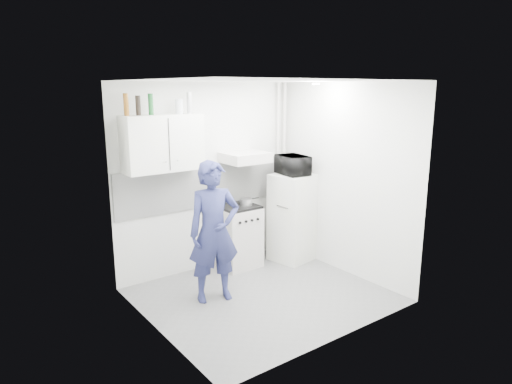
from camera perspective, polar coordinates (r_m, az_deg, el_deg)
floor at (r=5.81m, az=0.85°, el=-12.80°), size 2.80×2.80×0.00m
ceiling at (r=5.24m, az=0.95°, el=13.77°), size 2.80×2.80×0.00m
wall_back at (r=6.39m, az=-5.94°, el=1.83°), size 2.80×0.00×2.80m
wall_left at (r=4.69m, az=-12.84°, el=-2.54°), size 0.00×2.60×2.60m
wall_right at (r=6.31m, az=11.05°, el=1.51°), size 0.00×2.60×2.60m
person at (r=5.45m, az=-5.27°, el=-4.98°), size 0.71×0.55×1.70m
stove at (r=6.57m, az=-2.29°, el=-5.62°), size 0.54×0.54×0.87m
fridge at (r=6.76m, az=4.54°, el=-3.21°), size 0.62×0.62×1.30m
stove_top at (r=6.44m, az=-2.33°, el=-1.81°), size 0.52×0.52×0.03m
saucepan at (r=6.42m, az=-1.26°, el=-1.24°), size 0.18×0.18×0.10m
microwave at (r=6.59m, az=4.66°, el=3.38°), size 0.54×0.40×0.28m
bottle_a at (r=5.60m, az=-15.93°, el=10.46°), size 0.06×0.06×0.26m
bottle_b at (r=5.66m, az=-14.52°, el=10.42°), size 0.06×0.06×0.23m
bottle_c at (r=5.72m, az=-13.02°, el=10.64°), size 0.06×0.06×0.25m
canister_b at (r=5.88m, az=-9.57°, el=10.49°), size 0.10×0.10×0.18m
bottle_e at (r=5.95m, az=-8.35°, el=10.97°), size 0.07×0.07×0.27m
upper_cabinet at (r=5.81m, az=-11.57°, el=6.01°), size 1.00×0.35×0.70m
range_hood at (r=6.38m, az=-1.35°, el=4.33°), size 0.60×0.50×0.14m
backsplash at (r=6.40m, az=-5.85°, el=0.93°), size 2.74×0.03×0.60m
pipe_a at (r=7.07m, az=3.50°, el=2.94°), size 0.05×0.05×2.60m
pipe_b at (r=6.99m, az=2.74°, el=2.84°), size 0.04×0.04×2.60m
ceiling_spot_fixture at (r=6.04m, az=7.50°, el=13.26°), size 0.10×0.10×0.02m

